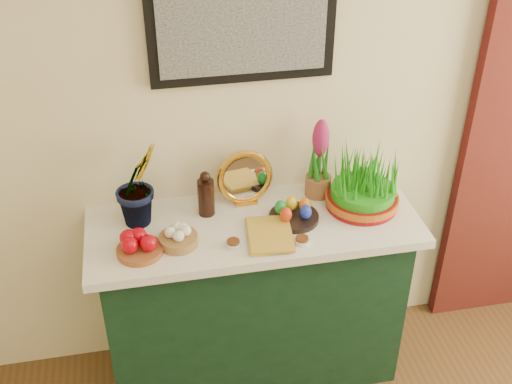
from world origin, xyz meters
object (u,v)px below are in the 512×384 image
sideboard (254,302)px  mirror (245,178)px  book (248,236)px  hyacinth_green (137,172)px  wheatgrass_sabzeh (363,184)px

sideboard → mirror: 0.61m
mirror → book: (-0.04, -0.27, -0.10)m
sideboard → hyacinth_green: hyacinth_green is taller
sideboard → wheatgrass_sabzeh: 0.75m
wheatgrass_sabzeh → hyacinth_green: bearing=175.4°
book → mirror: bearing=87.6°
hyacinth_green → wheatgrass_sabzeh: bearing=-38.7°
sideboard → wheatgrass_sabzeh: (0.48, 0.02, 0.58)m
sideboard → book: (-0.05, -0.12, 0.48)m
sideboard → hyacinth_green: size_ratio=2.71×
hyacinth_green → mirror: 0.47m
mirror → wheatgrass_sabzeh: 0.51m
mirror → book: 0.29m
mirror → wheatgrass_sabzeh: size_ratio=0.79×
book → sideboard: bearing=73.3°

